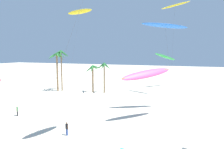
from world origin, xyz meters
TOP-DOWN VIEW (x-y plane):
  - palm_tree_0 at (-18.31, 41.42)m, footprint 4.57×5.10m
  - palm_tree_1 at (-19.10, 40.65)m, footprint 5.11×5.26m
  - palm_tree_2 at (-6.73, 43.00)m, footprint 3.77×4.27m
  - palm_tree_3 at (-9.64, 42.51)m, footprint 4.55×4.79m
  - flying_kite_1 at (-14.04, 44.18)m, footprint 5.76×11.98m
  - flying_kite_2 at (6.84, 57.01)m, footprint 5.98×9.51m
  - flying_kite_5 at (8.58, 33.51)m, footprint 7.84×9.29m
  - flying_kite_6 at (6.62, 27.79)m, footprint 6.90×7.17m
  - flying_kite_7 at (9.42, 47.49)m, footprint 6.90×9.42m
  - person_foreground_walker at (-1.29, 18.45)m, footprint 0.48×0.29m
  - person_near_left at (-12.88, 21.76)m, footprint 0.32×0.46m

SIDE VIEW (x-z plane):
  - person_near_left at x=-12.88m, z-range 0.08..1.72m
  - person_foreground_walker at x=-1.29m, z-range 0.08..1.75m
  - palm_tree_3 at x=-9.64m, z-range 2.06..9.05m
  - palm_tree_2 at x=-6.73m, z-range 2.43..10.06m
  - flying_kite_6 at x=6.62m, z-range 2.86..10.96m
  - palm_tree_1 at x=-19.10m, z-range 3.26..13.38m
  - flying_kite_2 at x=6.84m, z-range 3.73..14.04m
  - palm_tree_0 at x=-18.31m, z-range 3.73..14.51m
  - flying_kite_5 at x=8.58m, z-range 7.00..22.32m
  - flying_kite_1 at x=-14.04m, z-range 9.77..31.71m
  - flying_kite_7 at x=9.42m, z-range 10.21..31.98m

